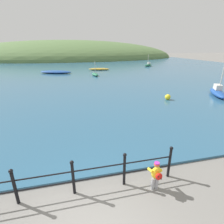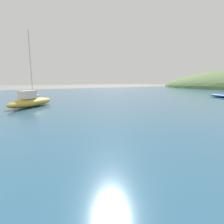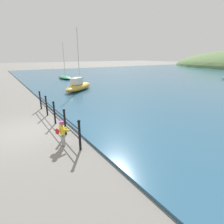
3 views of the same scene
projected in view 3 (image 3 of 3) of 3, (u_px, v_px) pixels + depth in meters
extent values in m
plane|color=slate|center=(25.00, 132.00, 8.15)|extent=(200.00, 200.00, 0.00)
cylinder|color=black|center=(40.00, 101.00, 11.56)|extent=(0.09, 0.09, 1.10)
sphere|color=black|center=(39.00, 92.00, 11.38)|extent=(0.12, 0.12, 0.12)
cylinder|color=black|center=(47.00, 106.00, 10.28)|extent=(0.09, 0.09, 1.10)
sphere|color=black|center=(45.00, 96.00, 10.10)|extent=(0.12, 0.12, 0.12)
cylinder|color=black|center=(54.00, 114.00, 8.99)|extent=(0.09, 0.09, 1.10)
sphere|color=black|center=(53.00, 102.00, 8.81)|extent=(0.12, 0.12, 0.12)
cylinder|color=black|center=(65.00, 123.00, 7.71)|extent=(0.09, 0.09, 1.10)
sphere|color=black|center=(64.00, 110.00, 7.53)|extent=(0.12, 0.12, 0.12)
cylinder|color=black|center=(80.00, 137.00, 6.43)|extent=(0.09, 0.09, 1.10)
sphere|color=black|center=(79.00, 121.00, 6.24)|extent=(0.12, 0.12, 0.12)
cylinder|color=black|center=(54.00, 109.00, 8.91)|extent=(6.46, 0.04, 0.04)
cylinder|color=black|center=(55.00, 115.00, 9.03)|extent=(6.46, 0.04, 0.04)
cylinder|color=#99999E|center=(63.00, 140.00, 6.94)|extent=(0.11, 0.11, 0.42)
cylinder|color=#99999E|center=(64.00, 141.00, 6.83)|extent=(0.11, 0.11, 0.42)
ellipsoid|color=yellow|center=(62.00, 131.00, 6.76)|extent=(0.30, 0.22, 0.40)
ellipsoid|color=yellow|center=(60.00, 127.00, 6.67)|extent=(0.20, 0.12, 0.18)
cylinder|color=yellow|center=(63.00, 128.00, 6.91)|extent=(0.09, 0.31, 0.19)
cylinder|color=yellow|center=(66.00, 130.00, 6.68)|extent=(0.09, 0.31, 0.19)
sphere|color=#A37556|center=(62.00, 124.00, 6.67)|extent=(0.17, 0.17, 0.17)
cylinder|color=#E5511E|center=(62.00, 123.00, 6.66)|extent=(0.17, 0.17, 0.04)
cylinder|color=#B233AD|center=(61.00, 122.00, 6.65)|extent=(0.16, 0.16, 0.04)
ellipsoid|color=red|center=(57.00, 131.00, 6.65)|extent=(0.22, 0.13, 0.24)
sphere|color=black|center=(55.00, 130.00, 6.64)|extent=(0.04, 0.04, 0.04)
sphere|color=black|center=(56.00, 133.00, 6.59)|extent=(0.04, 0.04, 0.04)
ellipsoid|color=gold|center=(79.00, 87.00, 17.51)|extent=(4.03, 4.46, 0.67)
cube|color=silver|center=(77.00, 81.00, 17.00)|extent=(1.41, 1.48, 0.60)
cylinder|color=beige|center=(78.00, 56.00, 16.84)|extent=(0.07, 0.07, 5.15)
ellipsoid|color=#287551|center=(65.00, 77.00, 26.62)|extent=(4.39, 1.64, 0.39)
cylinder|color=beige|center=(64.00, 60.00, 25.66)|extent=(0.07, 0.07, 4.77)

